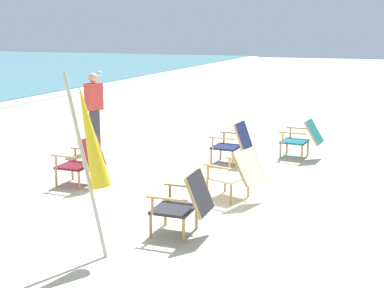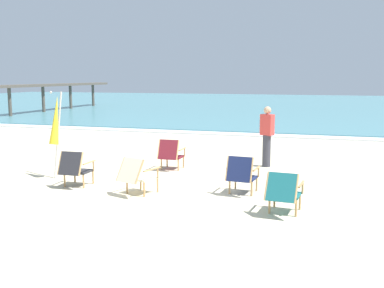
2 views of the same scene
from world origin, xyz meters
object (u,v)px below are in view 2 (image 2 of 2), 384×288
object	(u,v)px
beach_chair_far_center	(242,174)
umbrella_furled_yellow	(56,121)
beach_chair_front_left	(137,175)
beach_chair_mid_center	(75,168)
beach_chair_back_right	(284,191)
beach_chair_front_right	(171,154)
person_near_chairs	(267,136)

from	to	relation	value
beach_chair_far_center	umbrella_furled_yellow	xyz separation A→B (m)	(-4.57, 0.28, 0.93)
beach_chair_front_left	beach_chair_mid_center	bearing A→B (deg)	172.51
beach_chair_mid_center	beach_chair_back_right	xyz separation A→B (m)	(4.60, -0.68, -0.01)
beach_chair_mid_center	beach_chair_front_right	world-z (taller)	beach_chair_front_right
beach_chair_front_left	person_near_chairs	xyz separation A→B (m)	(2.15, 3.73, 0.42)
beach_chair_far_center	beach_chair_mid_center	xyz separation A→B (m)	(-3.63, -0.46, -0.00)
beach_chair_front_right	beach_chair_mid_center	bearing A→B (deg)	-120.68
beach_chair_back_right	umbrella_furled_yellow	distance (m)	5.79
beach_chair_mid_center	beach_chair_front_left	size ratio (longest dim) A/B	0.90
beach_chair_front_left	beach_chair_far_center	bearing A→B (deg)	17.90
beach_chair_front_right	beach_chair_front_left	world-z (taller)	beach_chair_front_right
beach_chair_front_right	umbrella_furled_yellow	distance (m)	2.98
umbrella_furled_yellow	beach_chair_back_right	bearing A→B (deg)	-14.39
beach_chair_mid_center	umbrella_furled_yellow	bearing A→B (deg)	141.71
beach_chair_back_right	person_near_chairs	size ratio (longest dim) A/B	0.50
person_near_chairs	beach_chair_front_left	bearing A→B (deg)	-119.97
beach_chair_front_left	beach_chair_back_right	bearing A→B (deg)	-8.90
beach_chair_far_center	beach_chair_front_left	bearing A→B (deg)	-162.10
beach_chair_mid_center	umbrella_furled_yellow	size ratio (longest dim) A/B	0.39
beach_chair_front_left	person_near_chairs	size ratio (longest dim) A/B	0.55
beach_chair_front_left	umbrella_furled_yellow	world-z (taller)	umbrella_furled_yellow
beach_chair_front_left	umbrella_furled_yellow	distance (m)	2.84
beach_chair_far_center	person_near_chairs	world-z (taller)	person_near_chairs
beach_chair_back_right	beach_chair_front_right	xyz separation A→B (m)	(-3.20, 3.03, 0.01)
person_near_chairs	beach_chair_front_right	bearing A→B (deg)	-153.26
beach_chair_front_right	beach_chair_front_left	size ratio (longest dim) A/B	0.91
beach_chair_front_right	person_near_chairs	xyz separation A→B (m)	(2.33, 1.17, 0.41)
beach_chair_front_right	beach_chair_front_left	bearing A→B (deg)	-85.92
beach_chair_far_center	beach_chair_mid_center	bearing A→B (deg)	-172.82
beach_chair_back_right	beach_chair_front_right	world-z (taller)	beach_chair_front_right
beach_chair_far_center	beach_chair_mid_center	world-z (taller)	beach_chair_far_center
beach_chair_far_center	beach_chair_front_left	distance (m)	2.16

